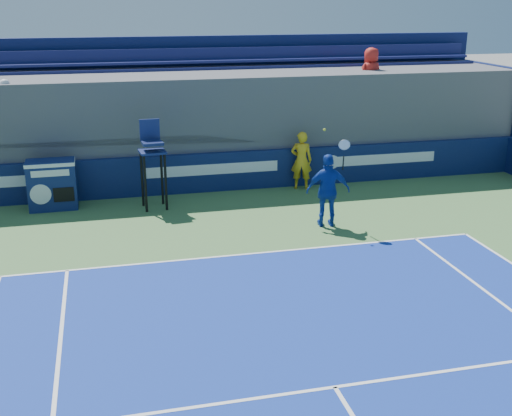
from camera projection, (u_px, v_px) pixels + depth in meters
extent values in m
imported|color=gold|center=(301.00, 160.00, 19.58)|extent=(0.75, 0.61, 1.79)
cube|color=white|center=(252.00, 254.00, 14.78)|extent=(10.97, 0.07, 0.00)
cube|color=white|center=(335.00, 387.00, 9.71)|extent=(8.23, 0.07, 0.00)
cube|color=#0C1847|center=(213.00, 172.00, 19.41)|extent=(20.40, 0.20, 1.20)
cube|color=white|center=(2.00, 182.00, 17.94)|extent=(3.20, 0.01, 0.32)
cube|color=white|center=(213.00, 169.00, 19.28)|extent=(4.00, 0.01, 0.32)
cube|color=white|center=(383.00, 159.00, 20.50)|extent=(3.60, 0.01, 0.32)
cylinder|color=white|center=(332.00, 162.00, 20.12)|extent=(0.44, 0.01, 0.44)
cube|color=#101E51|center=(52.00, 185.00, 17.76)|extent=(1.31, 0.72, 1.40)
cube|color=silver|center=(50.00, 163.00, 17.56)|extent=(1.33, 0.74, 0.10)
cylinder|color=silver|center=(41.00, 194.00, 17.40)|extent=(0.56, 0.03, 0.56)
cube|color=black|center=(64.00, 195.00, 17.56)|extent=(0.55, 0.03, 0.40)
cube|color=silver|center=(50.00, 173.00, 17.29)|extent=(1.00, 0.02, 0.18)
cylinder|color=black|center=(145.00, 184.00, 17.44)|extent=(0.08, 0.08, 1.60)
cylinder|color=black|center=(166.00, 183.00, 17.61)|extent=(0.08, 0.08, 1.60)
cylinder|color=black|center=(142.00, 179.00, 17.95)|extent=(0.08, 0.08, 1.60)
cylinder|color=black|center=(162.00, 177.00, 18.12)|extent=(0.08, 0.08, 1.60)
cube|color=#0F1B4F|center=(152.00, 152.00, 17.52)|extent=(0.76, 0.76, 0.06)
cube|color=#131C48|center=(152.00, 143.00, 17.35)|extent=(0.59, 0.50, 0.08)
cube|color=navy|center=(150.00, 130.00, 17.58)|extent=(0.55, 0.11, 0.60)
imported|color=#123498|center=(328.00, 191.00, 16.32)|extent=(1.18, 0.67, 1.89)
cylinder|color=black|center=(343.00, 163.00, 16.03)|extent=(0.07, 0.16, 0.39)
torus|color=silver|center=(344.00, 145.00, 15.81)|extent=(0.31, 0.19, 0.29)
cylinder|color=silver|center=(344.00, 145.00, 15.81)|extent=(0.26, 0.15, 0.24)
sphere|color=gold|center=(324.00, 130.00, 15.73)|extent=(0.07, 0.07, 0.07)
cube|color=#535358|center=(202.00, 125.00, 20.83)|extent=(20.40, 3.60, 3.38)
cube|color=#535358|center=(209.00, 140.00, 19.65)|extent=(20.40, 0.90, 0.55)
cube|color=#151B52|center=(209.00, 126.00, 19.41)|extent=(20.00, 0.45, 0.08)
cube|color=#151B52|center=(208.00, 118.00, 19.57)|extent=(20.00, 0.06, 0.45)
cube|color=#535358|center=(204.00, 117.00, 20.31)|extent=(20.40, 0.90, 0.55)
cube|color=#151B52|center=(204.00, 103.00, 20.06)|extent=(20.00, 0.45, 0.08)
cube|color=#151B52|center=(203.00, 95.00, 20.23)|extent=(20.00, 0.06, 0.45)
cube|color=#535358|center=(199.00, 96.00, 20.96)|extent=(20.40, 0.90, 0.55)
cube|color=#151B52|center=(199.00, 82.00, 20.72)|extent=(20.00, 0.45, 0.08)
cube|color=#151B52|center=(198.00, 74.00, 20.89)|extent=(20.00, 0.06, 0.45)
cube|color=#535358|center=(195.00, 76.00, 21.62)|extent=(20.40, 0.90, 0.55)
cube|color=#151B52|center=(195.00, 62.00, 21.38)|extent=(20.00, 0.45, 0.08)
cube|color=#151B52|center=(193.00, 55.00, 21.55)|extent=(20.00, 0.06, 0.45)
cube|color=#0C1647|center=(193.00, 101.00, 22.47)|extent=(20.80, 0.30, 4.40)
cube|color=#0C1647|center=(486.00, 112.00, 23.13)|extent=(0.30, 3.90, 3.40)
imported|color=white|center=(135.00, 110.00, 18.79)|extent=(1.03, 0.70, 1.48)
imported|color=teal|center=(242.00, 104.00, 19.49)|extent=(0.94, 0.40, 1.60)
imported|color=red|center=(371.00, 75.00, 21.13)|extent=(0.97, 0.75, 1.77)
imported|color=black|center=(427.00, 98.00, 20.88)|extent=(0.57, 0.39, 1.50)
imported|color=white|center=(7.00, 110.00, 17.96)|extent=(0.69, 0.51, 1.73)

